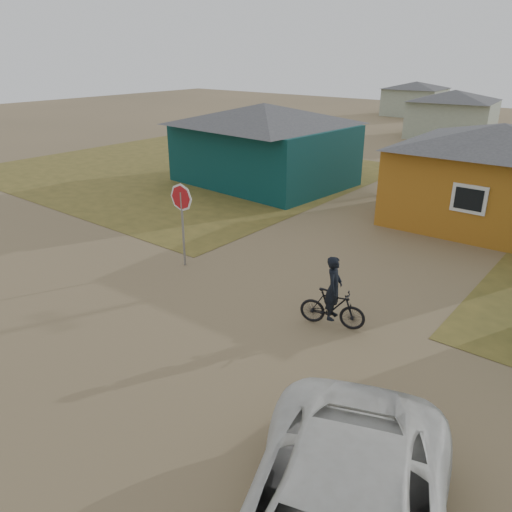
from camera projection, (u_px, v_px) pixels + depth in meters
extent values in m
plane|color=olive|center=(191.00, 353.00, 11.41)|extent=(120.00, 120.00, 0.00)
cube|color=olive|center=(184.00, 169.00, 28.88)|extent=(20.00, 18.00, 0.00)
cube|color=#083031|center=(264.00, 154.00, 25.47)|extent=(8.40, 6.54, 3.00)
pyramid|color=#3D3D40|center=(264.00, 113.00, 24.71)|extent=(8.93, 7.08, 1.00)
cube|color=#A66519|center=(493.00, 186.00, 19.44)|extent=(7.21, 6.24, 3.00)
pyramid|color=#3D3D40|center=(503.00, 135.00, 18.69)|extent=(7.72, 6.76, 0.90)
cube|color=silver|center=(469.00, 199.00, 17.21)|extent=(1.20, 0.06, 1.00)
cube|color=black|center=(469.00, 199.00, 17.18)|extent=(0.95, 0.04, 0.75)
cube|color=#9DA890|center=(452.00, 119.00, 38.78)|extent=(6.49, 5.60, 2.80)
pyramid|color=#3D3D40|center=(455.00, 95.00, 38.09)|extent=(7.04, 6.15, 0.80)
cube|color=#9DA890|center=(414.00, 102.00, 52.07)|extent=(5.75, 5.28, 2.70)
pyramid|color=#3D3D40|center=(416.00, 85.00, 51.41)|extent=(6.28, 5.81, 0.70)
cylinder|color=gray|center=(183.00, 230.00, 15.61)|extent=(0.07, 0.07, 2.41)
imported|color=black|center=(332.00, 308.00, 12.36)|extent=(1.72, 0.94, 0.99)
imported|color=black|center=(334.00, 288.00, 12.15)|extent=(0.55, 0.68, 1.63)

